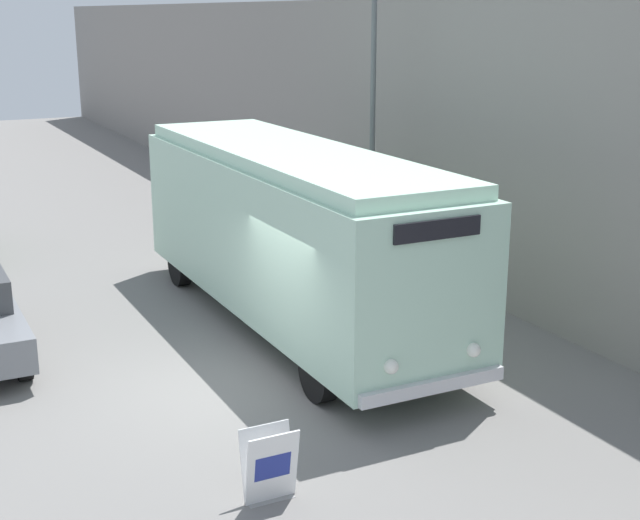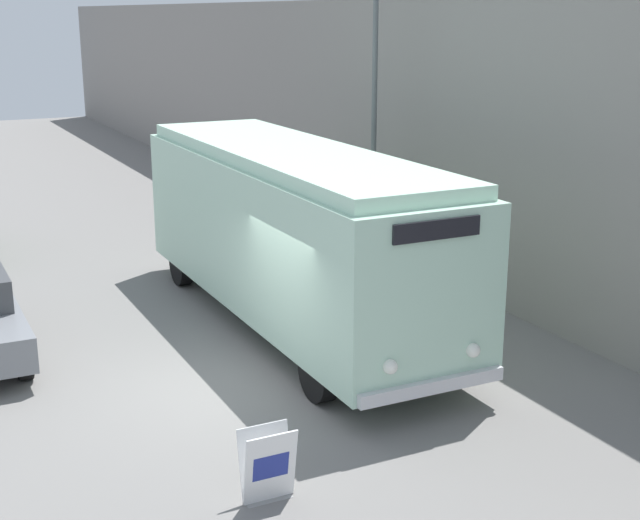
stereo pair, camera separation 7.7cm
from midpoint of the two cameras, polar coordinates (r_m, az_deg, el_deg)
name	(u,v)px [view 2 (the right image)]	position (r m, az deg, el deg)	size (l,w,h in m)	color
ground_plane	(232,387)	(14.48, -5.48, -8.12)	(80.00, 80.00, 0.00)	slate
building_wall_right	(316,114)	(25.16, -0.15, 9.31)	(0.30, 60.00, 6.12)	gray
vintage_bus	(292,228)	(16.72, -1.68, 2.06)	(2.57, 9.75, 3.40)	black
sign_board	(268,466)	(11.18, -3.16, -13.03)	(0.67, 0.35, 0.94)	gray
streetlamp	(375,71)	(19.73, 3.64, 11.96)	(0.36, 0.36, 7.16)	#595E60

